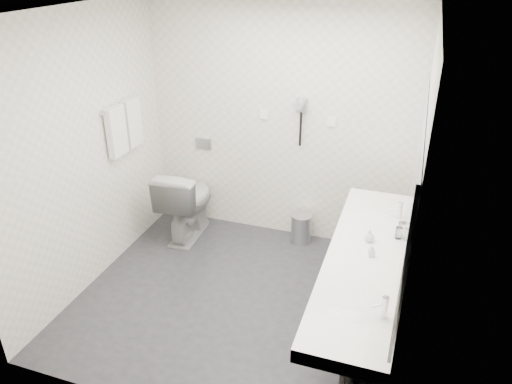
% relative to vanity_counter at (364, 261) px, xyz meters
% --- Properties ---
extents(floor, '(2.80, 2.80, 0.00)m').
position_rel_vanity_counter_xyz_m(floor, '(-1.12, 0.20, -0.80)').
color(floor, '#2B2B30').
rests_on(floor, ground).
extents(ceiling, '(2.80, 2.80, 0.00)m').
position_rel_vanity_counter_xyz_m(ceiling, '(-1.12, 0.20, 1.70)').
color(ceiling, white).
rests_on(ceiling, wall_back).
extents(wall_back, '(2.80, 0.00, 2.80)m').
position_rel_vanity_counter_xyz_m(wall_back, '(-1.12, 1.50, 0.45)').
color(wall_back, white).
rests_on(wall_back, floor).
extents(wall_front, '(2.80, 0.00, 2.80)m').
position_rel_vanity_counter_xyz_m(wall_front, '(-1.12, -1.10, 0.45)').
color(wall_front, white).
rests_on(wall_front, floor).
extents(wall_left, '(0.00, 2.60, 2.60)m').
position_rel_vanity_counter_xyz_m(wall_left, '(-2.52, 0.20, 0.45)').
color(wall_left, white).
rests_on(wall_left, floor).
extents(wall_right, '(0.00, 2.60, 2.60)m').
position_rel_vanity_counter_xyz_m(wall_right, '(0.27, 0.20, 0.45)').
color(wall_right, white).
rests_on(wall_right, floor).
extents(vanity_counter, '(0.55, 2.20, 0.10)m').
position_rel_vanity_counter_xyz_m(vanity_counter, '(0.00, 0.00, 0.00)').
color(vanity_counter, white).
rests_on(vanity_counter, floor).
extents(vanity_panel, '(0.03, 2.15, 0.75)m').
position_rel_vanity_counter_xyz_m(vanity_panel, '(0.02, 0.00, -0.42)').
color(vanity_panel, gray).
rests_on(vanity_panel, floor).
extents(vanity_post_far, '(0.06, 0.06, 0.75)m').
position_rel_vanity_counter_xyz_m(vanity_post_far, '(0.05, 1.04, -0.42)').
color(vanity_post_far, silver).
rests_on(vanity_post_far, floor).
extents(mirror, '(0.02, 2.20, 1.05)m').
position_rel_vanity_counter_xyz_m(mirror, '(0.26, 0.00, 0.65)').
color(mirror, '#B2BCC6').
rests_on(mirror, wall_right).
extents(basin_near, '(0.40, 0.31, 0.05)m').
position_rel_vanity_counter_xyz_m(basin_near, '(0.00, -0.65, 0.04)').
color(basin_near, white).
rests_on(basin_near, vanity_counter).
extents(basin_far, '(0.40, 0.31, 0.05)m').
position_rel_vanity_counter_xyz_m(basin_far, '(0.00, 0.65, 0.04)').
color(basin_far, white).
rests_on(basin_far, vanity_counter).
extents(faucet_near, '(0.04, 0.04, 0.15)m').
position_rel_vanity_counter_xyz_m(faucet_near, '(0.19, -0.65, 0.12)').
color(faucet_near, silver).
rests_on(faucet_near, vanity_counter).
extents(faucet_far, '(0.04, 0.04, 0.15)m').
position_rel_vanity_counter_xyz_m(faucet_far, '(0.19, 0.65, 0.12)').
color(faucet_far, silver).
rests_on(faucet_far, vanity_counter).
extents(soap_bottle_a, '(0.05, 0.05, 0.10)m').
position_rel_vanity_counter_xyz_m(soap_bottle_a, '(0.04, -0.00, 0.10)').
color(soap_bottle_a, beige).
rests_on(soap_bottle_a, vanity_counter).
extents(soap_bottle_b, '(0.11, 0.11, 0.10)m').
position_rel_vanity_counter_xyz_m(soap_bottle_b, '(0.00, 0.20, 0.10)').
color(soap_bottle_b, beige).
rests_on(soap_bottle_b, vanity_counter).
extents(glass_left, '(0.07, 0.07, 0.10)m').
position_rel_vanity_counter_xyz_m(glass_left, '(0.21, 0.32, 0.10)').
color(glass_left, silver).
rests_on(glass_left, vanity_counter).
extents(glass_right, '(0.07, 0.07, 0.12)m').
position_rel_vanity_counter_xyz_m(glass_right, '(0.23, 0.36, 0.11)').
color(glass_right, silver).
rests_on(glass_right, vanity_counter).
extents(toilet, '(0.50, 0.83, 0.82)m').
position_rel_vanity_counter_xyz_m(toilet, '(-2.03, 1.09, -0.39)').
color(toilet, white).
rests_on(toilet, floor).
extents(flush_plate, '(0.18, 0.02, 0.12)m').
position_rel_vanity_counter_xyz_m(flush_plate, '(-1.98, 1.49, 0.15)').
color(flush_plate, '#B2B5BA').
rests_on(flush_plate, wall_back).
extents(pedal_bin, '(0.27, 0.27, 0.31)m').
position_rel_vanity_counter_xyz_m(pedal_bin, '(-0.79, 1.35, -0.64)').
color(pedal_bin, '#B2B5BA').
rests_on(pedal_bin, floor).
extents(bin_lid, '(0.22, 0.22, 0.02)m').
position_rel_vanity_counter_xyz_m(bin_lid, '(-0.79, 1.35, -0.48)').
color(bin_lid, '#B2B5BA').
rests_on(bin_lid, pedal_bin).
extents(towel_rail, '(0.02, 0.62, 0.02)m').
position_rel_vanity_counter_xyz_m(towel_rail, '(-2.47, 0.75, 0.75)').
color(towel_rail, silver).
rests_on(towel_rail, wall_left).
extents(towel_near, '(0.07, 0.24, 0.48)m').
position_rel_vanity_counter_xyz_m(towel_near, '(-2.46, 0.61, 0.53)').
color(towel_near, white).
rests_on(towel_near, towel_rail).
extents(towel_far, '(0.07, 0.24, 0.48)m').
position_rel_vanity_counter_xyz_m(towel_far, '(-2.46, 0.89, 0.53)').
color(towel_far, white).
rests_on(towel_far, towel_rail).
extents(dryer_cradle, '(0.10, 0.04, 0.14)m').
position_rel_vanity_counter_xyz_m(dryer_cradle, '(-0.88, 1.47, 0.70)').
color(dryer_cradle, gray).
rests_on(dryer_cradle, wall_back).
extents(dryer_barrel, '(0.08, 0.14, 0.08)m').
position_rel_vanity_counter_xyz_m(dryer_barrel, '(-0.88, 1.40, 0.73)').
color(dryer_barrel, gray).
rests_on(dryer_barrel, dryer_cradle).
extents(dryer_cord, '(0.02, 0.02, 0.35)m').
position_rel_vanity_counter_xyz_m(dryer_cord, '(-0.88, 1.46, 0.45)').
color(dryer_cord, black).
rests_on(dryer_cord, dryer_cradle).
extents(switch_plate_a, '(0.09, 0.02, 0.09)m').
position_rel_vanity_counter_xyz_m(switch_plate_a, '(-1.27, 1.49, 0.55)').
color(switch_plate_a, white).
rests_on(switch_plate_a, wall_back).
extents(switch_plate_b, '(0.09, 0.02, 0.09)m').
position_rel_vanity_counter_xyz_m(switch_plate_b, '(-0.57, 1.49, 0.55)').
color(switch_plate_b, white).
rests_on(switch_plate_b, wall_back).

